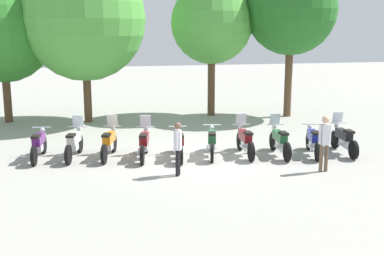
{
  "coord_description": "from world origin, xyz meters",
  "views": [
    {
      "loc": [
        -3.74,
        -15.7,
        4.32
      ],
      "look_at": [
        0.0,
        0.5,
        0.9
      ],
      "focal_mm": 45.91,
      "sensor_mm": 36.0,
      "label": 1
    }
  ],
  "objects_px": {
    "motorcycle_1": "(74,143)",
    "tree_1": "(84,19)",
    "motorcycle_7": "(280,141)",
    "tree_2": "(212,23)",
    "motorcycle_0": "(39,144)",
    "motorcycle_6": "(245,140)",
    "motorcycle_9": "(344,139)",
    "person_0": "(325,139)",
    "motorcycle_3": "(144,143)",
    "tree_0": "(2,32)",
    "motorcycle_2": "(109,142)",
    "person_1": "(178,145)",
    "motorcycle_8": "(313,141)",
    "motorcycle_5": "(212,142)",
    "tree_3": "(291,10)",
    "motorcycle_4": "(179,143)"
  },
  "relations": [
    {
      "from": "tree_2",
      "to": "person_0",
      "type": "bearing_deg",
      "value": -85.7
    },
    {
      "from": "motorcycle_0",
      "to": "motorcycle_4",
      "type": "bearing_deg",
      "value": -93.69
    },
    {
      "from": "motorcycle_4",
      "to": "person_1",
      "type": "relative_size",
      "value": 1.36
    },
    {
      "from": "motorcycle_2",
      "to": "motorcycle_9",
      "type": "distance_m",
      "value": 8.1
    },
    {
      "from": "motorcycle_3",
      "to": "tree_0",
      "type": "height_order",
      "value": "tree_0"
    },
    {
      "from": "motorcycle_1",
      "to": "tree_1",
      "type": "relative_size",
      "value": 0.29
    },
    {
      "from": "motorcycle_8",
      "to": "tree_2",
      "type": "xyz_separation_m",
      "value": [
        -1.37,
        8.32,
        4.01
      ]
    },
    {
      "from": "motorcycle_0",
      "to": "motorcycle_6",
      "type": "relative_size",
      "value": 1.0
    },
    {
      "from": "person_0",
      "to": "tree_3",
      "type": "height_order",
      "value": "tree_3"
    },
    {
      "from": "motorcycle_3",
      "to": "motorcycle_8",
      "type": "xyz_separation_m",
      "value": [
        5.72,
        -0.86,
        -0.01
      ]
    },
    {
      "from": "motorcycle_3",
      "to": "tree_2",
      "type": "relative_size",
      "value": 0.33
    },
    {
      "from": "motorcycle_8",
      "to": "person_1",
      "type": "bearing_deg",
      "value": 120.05
    },
    {
      "from": "motorcycle_5",
      "to": "motorcycle_8",
      "type": "relative_size",
      "value": 1.0
    },
    {
      "from": "person_1",
      "to": "tree_3",
      "type": "xyz_separation_m",
      "value": [
        7.24,
        8.55,
        4.21
      ]
    },
    {
      "from": "motorcycle_0",
      "to": "motorcycle_3",
      "type": "xyz_separation_m",
      "value": [
        3.44,
        -0.67,
        0.01
      ]
    },
    {
      "from": "motorcycle_4",
      "to": "motorcycle_3",
      "type": "bearing_deg",
      "value": 86.02
    },
    {
      "from": "motorcycle_4",
      "to": "tree_1",
      "type": "distance_m",
      "value": 8.87
    },
    {
      "from": "motorcycle_3",
      "to": "person_1",
      "type": "bearing_deg",
      "value": -149.25
    },
    {
      "from": "motorcycle_9",
      "to": "motorcycle_4",
      "type": "bearing_deg",
      "value": 89.64
    },
    {
      "from": "person_1",
      "to": "motorcycle_4",
      "type": "bearing_deg",
      "value": -79.13
    },
    {
      "from": "person_0",
      "to": "tree_0",
      "type": "distance_m",
      "value": 15.17
    },
    {
      "from": "motorcycle_3",
      "to": "motorcycle_9",
      "type": "bearing_deg",
      "value": -84.89
    },
    {
      "from": "motorcycle_5",
      "to": "tree_3",
      "type": "xyz_separation_m",
      "value": [
        5.67,
        6.59,
        4.64
      ]
    },
    {
      "from": "tree_1",
      "to": "motorcycle_6",
      "type": "bearing_deg",
      "value": -55.57
    },
    {
      "from": "motorcycle_4",
      "to": "motorcycle_5",
      "type": "height_order",
      "value": "same"
    },
    {
      "from": "motorcycle_7",
      "to": "tree_2",
      "type": "bearing_deg",
      "value": 6.84
    },
    {
      "from": "motorcycle_4",
      "to": "person_0",
      "type": "xyz_separation_m",
      "value": [
        3.98,
        -2.54,
        0.51
      ]
    },
    {
      "from": "motorcycle_1",
      "to": "motorcycle_5",
      "type": "xyz_separation_m",
      "value": [
        4.57,
        -0.77,
        -0.01
      ]
    },
    {
      "from": "motorcycle_0",
      "to": "tree_2",
      "type": "height_order",
      "value": "tree_2"
    },
    {
      "from": "motorcycle_1",
      "to": "motorcycle_3",
      "type": "relative_size",
      "value": 1.0
    },
    {
      "from": "motorcycle_3",
      "to": "tree_1",
      "type": "relative_size",
      "value": 0.29
    },
    {
      "from": "motorcycle_2",
      "to": "person_1",
      "type": "xyz_separation_m",
      "value": [
        1.85,
        -2.54,
        0.41
      ]
    },
    {
      "from": "tree_0",
      "to": "tree_2",
      "type": "relative_size",
      "value": 0.98
    },
    {
      "from": "motorcycle_6",
      "to": "tree_0",
      "type": "bearing_deg",
      "value": 51.46
    },
    {
      "from": "motorcycle_4",
      "to": "person_1",
      "type": "xyz_separation_m",
      "value": [
        -0.42,
        -1.94,
        0.43
      ]
    },
    {
      "from": "tree_2",
      "to": "motorcycle_4",
      "type": "bearing_deg",
      "value": -112.64
    },
    {
      "from": "tree_2",
      "to": "tree_3",
      "type": "relative_size",
      "value": 0.89
    },
    {
      "from": "motorcycle_9",
      "to": "tree_2",
      "type": "bearing_deg",
      "value": 22.98
    },
    {
      "from": "motorcycle_9",
      "to": "tree_2",
      "type": "height_order",
      "value": "tree_2"
    },
    {
      "from": "motorcycle_9",
      "to": "motorcycle_7",
      "type": "bearing_deg",
      "value": 90.46
    },
    {
      "from": "tree_0",
      "to": "tree_2",
      "type": "xyz_separation_m",
      "value": [
        9.64,
        -0.37,
        0.42
      ]
    },
    {
      "from": "tree_0",
      "to": "tree_3",
      "type": "height_order",
      "value": "tree_3"
    },
    {
      "from": "person_1",
      "to": "tree_2",
      "type": "bearing_deg",
      "value": -87.45
    },
    {
      "from": "tree_0",
      "to": "motorcycle_9",
      "type": "bearing_deg",
      "value": -35.68
    },
    {
      "from": "motorcycle_9",
      "to": "motorcycle_8",
      "type": "bearing_deg",
      "value": 94.71
    },
    {
      "from": "motorcycle_4",
      "to": "tree_3",
      "type": "height_order",
      "value": "tree_3"
    },
    {
      "from": "motorcycle_3",
      "to": "motorcycle_9",
      "type": "height_order",
      "value": "same"
    },
    {
      "from": "motorcycle_7",
      "to": "motorcycle_9",
      "type": "bearing_deg",
      "value": -90.53
    },
    {
      "from": "motorcycle_0",
      "to": "motorcycle_6",
      "type": "xyz_separation_m",
      "value": [
        6.86,
        -1.03,
        0.01
      ]
    },
    {
      "from": "motorcycle_0",
      "to": "motorcycle_9",
      "type": "height_order",
      "value": "motorcycle_9"
    }
  ]
}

